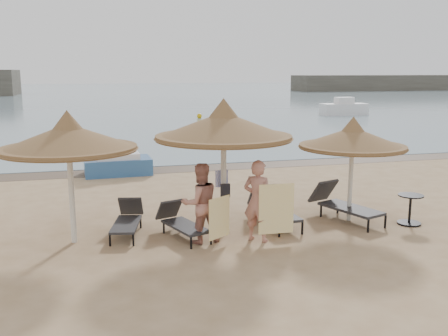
# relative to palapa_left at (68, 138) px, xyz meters

# --- Properties ---
(ground) EXTENTS (160.00, 160.00, 0.00)m
(ground) POSITION_rel_palapa_left_xyz_m (3.81, -1.48, -2.36)
(ground) COLOR tan
(ground) RESTS_ON ground
(sea) EXTENTS (200.00, 140.00, 0.03)m
(sea) POSITION_rel_palapa_left_xyz_m (3.81, 78.52, -2.35)
(sea) COLOR slate
(sea) RESTS_ON ground
(wet_sand_strip) EXTENTS (200.00, 1.60, 0.01)m
(wet_sand_strip) POSITION_rel_palapa_left_xyz_m (3.81, 7.92, -2.36)
(wet_sand_strip) COLOR brown
(wet_sand_strip) RESTS_ON ground
(palapa_left) EXTENTS (2.99, 2.99, 2.97)m
(palapa_left) POSITION_rel_palapa_left_xyz_m (0.00, 0.00, 0.00)
(palapa_left) COLOR silver
(palapa_left) RESTS_ON ground
(palapa_center) EXTENTS (3.21, 3.21, 3.18)m
(palapa_center) POSITION_rel_palapa_left_xyz_m (3.43, -0.15, 0.17)
(palapa_center) COLOR silver
(palapa_center) RESTS_ON ground
(palapa_right) EXTENTS (2.70, 2.70, 2.68)m
(palapa_right) POSITION_rel_palapa_left_xyz_m (6.80, -0.05, -0.23)
(palapa_right) COLOR silver
(palapa_right) RESTS_ON ground
(lounger_far_left) EXTENTS (0.91, 1.77, 0.76)m
(lounger_far_left) POSITION_rel_palapa_left_xyz_m (1.22, 0.36, -2.02)
(lounger_far_left) COLOR black
(lounger_far_left) RESTS_ON ground
(lounger_near_left) EXTENTS (1.09, 1.78, 0.76)m
(lounger_near_left) POSITION_rel_palapa_left_xyz_m (2.40, -0.15, -2.02)
(lounger_near_left) COLOR black
(lounger_near_left) RESTS_ON ground
(lounger_near_right) EXTENTS (0.80, 2.03, 0.89)m
(lounger_near_right) POSITION_rel_palapa_left_xyz_m (4.80, 0.24, -1.96)
(lounger_near_right) COLOR black
(lounger_near_right) RESTS_ON ground
(lounger_far_right) EXTENTS (1.34, 2.19, 0.93)m
(lounger_far_right) POSITION_rel_palapa_left_xyz_m (6.68, 0.10, -1.94)
(lounger_far_right) COLOR black
(lounger_far_right) RESTS_ON ground
(side_table) EXTENTS (0.62, 0.62, 0.75)m
(side_table) POSITION_rel_palapa_left_xyz_m (8.12, -0.72, -2.01)
(side_table) COLOR black
(side_table) RESTS_ON ground
(person_left) EXTENTS (1.04, 0.75, 2.09)m
(person_left) POSITION_rel_palapa_left_xyz_m (2.75, -0.70, -1.32)
(person_left) COLOR #B67665
(person_left) RESTS_ON ground
(person_right) EXTENTS (1.17, 1.14, 2.16)m
(person_right) POSITION_rel_palapa_left_xyz_m (4.02, -0.94, -1.28)
(person_right) COLOR #B67665
(person_right) RESTS_ON ground
(towel_left) EXTENTS (0.57, 0.38, 0.93)m
(towel_left) POSITION_rel_palapa_left_xyz_m (3.10, -1.05, -1.72)
(towel_left) COLOR yellow
(towel_left) RESTS_ON ground
(towel_right) EXTENTS (0.81, 0.05, 1.14)m
(towel_right) POSITION_rel_palapa_left_xyz_m (4.37, -1.19, -1.58)
(towel_right) COLOR yellow
(towel_right) RESTS_ON ground
(bag_patterned) EXTENTS (0.32, 0.22, 0.39)m
(bag_patterned) POSITION_rel_palapa_left_xyz_m (3.43, 0.03, -1.08)
(bag_patterned) COLOR white
(bag_patterned) RESTS_ON ground
(bag_dark) EXTENTS (0.23, 0.12, 0.31)m
(bag_dark) POSITION_rel_palapa_left_xyz_m (3.43, -0.31, -1.30)
(bag_dark) COLOR black
(bag_dark) RESTS_ON ground
(pedal_boat) EXTENTS (2.47, 1.53, 1.12)m
(pedal_boat) POSITION_rel_palapa_left_xyz_m (1.31, 7.46, -1.94)
(pedal_boat) COLOR #2D5991
(pedal_boat) RESTS_ON ground
(buoy_left) EXTENTS (0.37, 0.37, 0.37)m
(buoy_left) POSITION_rel_palapa_left_xyz_m (-1.16, 23.17, -2.18)
(buoy_left) COLOR #DBA50B
(buoy_left) RESTS_ON ground
(buoy_mid) EXTENTS (0.41, 0.41, 0.41)m
(buoy_mid) POSITION_rel_palapa_left_xyz_m (8.88, 28.49, -2.16)
(buoy_mid) COLOR #DBA50B
(buoy_mid) RESTS_ON ground
(buoy_right) EXTENTS (0.32, 0.32, 0.32)m
(buoy_right) POSITION_rel_palapa_left_xyz_m (18.16, 20.09, -2.20)
(buoy_right) COLOR #DBA50B
(buoy_right) RESTS_ON ground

